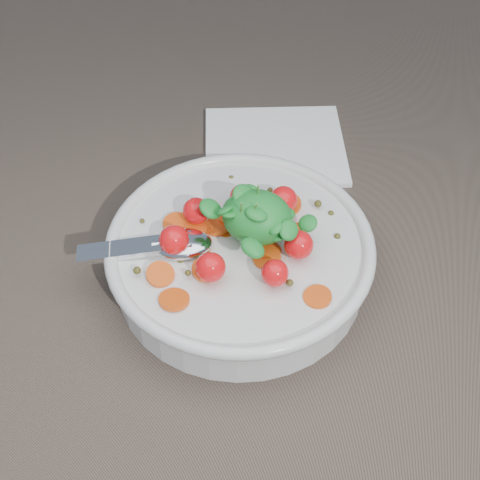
# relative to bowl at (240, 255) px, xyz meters

# --- Properties ---
(ground) EXTENTS (6.00, 6.00, 0.00)m
(ground) POSITION_rel_bowl_xyz_m (-0.02, 0.02, -0.03)
(ground) COLOR brown
(ground) RESTS_ON ground
(bowl) EXTENTS (0.27, 0.25, 0.11)m
(bowl) POSITION_rel_bowl_xyz_m (0.00, 0.00, 0.00)
(bowl) COLOR silver
(bowl) RESTS_ON ground
(napkin) EXTENTS (0.19, 0.18, 0.01)m
(napkin) POSITION_rel_bowl_xyz_m (-0.00, 0.20, -0.03)
(napkin) COLOR white
(napkin) RESTS_ON ground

